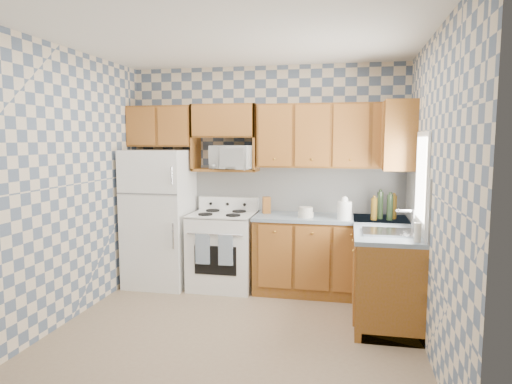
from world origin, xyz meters
TOP-DOWN VIEW (x-y plane):
  - floor at (0.00, 0.00)m, footprint 3.40×3.40m
  - back_wall at (0.00, 1.60)m, footprint 3.40×0.02m
  - right_wall at (1.70, 0.00)m, footprint 0.02×3.20m
  - backsplash_back at (0.40, 1.59)m, footprint 2.60×0.02m
  - backsplash_right at (1.69, 0.80)m, footprint 0.02×1.60m
  - refrigerator at (-1.27, 1.25)m, footprint 0.75×0.70m
  - stove_body at (-0.47, 1.28)m, footprint 0.76×0.65m
  - cooktop at (-0.47, 1.28)m, footprint 0.76×0.65m
  - backguard at (-0.47, 1.55)m, footprint 0.76×0.08m
  - dish_towel_left at (-0.62, 0.93)m, footprint 0.17×0.02m
  - dish_towel_right at (-0.34, 0.93)m, footprint 0.17×0.02m
  - base_cabinets_back at (0.82, 1.30)m, footprint 1.75×0.60m
  - base_cabinets_right at (1.40, 0.80)m, footprint 0.60×1.60m
  - countertop_back at (0.82, 1.30)m, footprint 1.77×0.63m
  - countertop_right at (1.40, 0.80)m, footprint 0.63×1.60m
  - upper_cabinets_back at (0.82, 1.44)m, footprint 1.75×0.33m
  - upper_cabinets_fridge at (-1.29, 1.44)m, footprint 0.82×0.33m
  - upper_cabinets_right at (1.53, 1.25)m, footprint 0.33×0.70m
  - microwave_shelf at (-0.47, 1.44)m, footprint 0.80×0.33m
  - microwave at (-0.35, 1.38)m, footprint 0.59×0.46m
  - sink at (1.40, 0.45)m, footprint 0.48×0.40m
  - window at (1.69, 0.45)m, footprint 0.02×0.66m
  - bottle_0 at (1.37, 1.25)m, footprint 0.07×0.07m
  - bottle_1 at (1.47, 1.19)m, footprint 0.07×0.07m
  - bottle_2 at (1.52, 1.29)m, footprint 0.07×0.07m
  - bottle_3 at (1.30, 1.17)m, footprint 0.07×0.07m
  - knife_block at (0.05, 1.38)m, footprint 0.12×0.12m
  - electric_kettle at (0.98, 1.13)m, footprint 0.16×0.16m
  - food_containers at (0.54, 1.18)m, footprint 0.18×0.18m
  - soap_bottle at (1.62, 0.11)m, footprint 0.06×0.06m

SIDE VIEW (x-z plane):
  - floor at x=0.00m, z-range 0.00..0.00m
  - base_cabinets_back at x=0.82m, z-range 0.00..0.88m
  - base_cabinets_right at x=1.40m, z-range 0.00..0.88m
  - stove_body at x=-0.47m, z-range 0.00..0.90m
  - dish_towel_left at x=-0.62m, z-range 0.38..0.73m
  - dish_towel_right at x=-0.34m, z-range 0.38..0.73m
  - refrigerator at x=-1.27m, z-range 0.00..1.68m
  - countertop_back at x=0.82m, z-range 0.88..0.92m
  - countertop_right at x=1.40m, z-range 0.88..0.92m
  - cooktop at x=-0.47m, z-range 0.89..0.92m
  - sink at x=1.40m, z-range 0.91..0.94m
  - food_containers at x=0.54m, z-range 0.92..1.04m
  - backguard at x=-0.47m, z-range 0.92..1.08m
  - soap_bottle at x=1.62m, z-range 0.92..1.09m
  - knife_block at x=0.05m, z-range 0.92..1.12m
  - electric_kettle at x=0.98m, z-range 0.92..1.12m
  - bottle_3 at x=1.30m, z-range 0.92..1.17m
  - bottle_2 at x=1.52m, z-range 0.92..1.19m
  - bottle_1 at x=1.47m, z-range 0.92..1.21m
  - bottle_0 at x=1.37m, z-range 0.92..1.23m
  - backsplash_back at x=0.40m, z-range 0.92..1.48m
  - backsplash_right at x=1.69m, z-range 0.92..1.48m
  - back_wall at x=0.00m, z-range 0.00..2.70m
  - right_wall at x=1.70m, z-range 0.00..2.70m
  - microwave_shelf at x=-0.47m, z-range 1.42..1.45m
  - window at x=1.69m, z-range 1.02..1.88m
  - microwave at x=-0.35m, z-range 1.45..1.74m
  - upper_cabinets_back at x=0.82m, z-range 1.48..2.22m
  - upper_cabinets_right at x=1.53m, z-range 1.48..2.22m
  - upper_cabinets_fridge at x=-1.29m, z-range 1.72..2.22m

